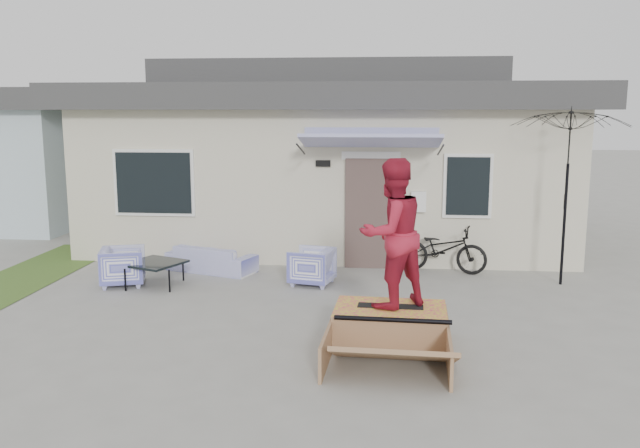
# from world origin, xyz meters

# --- Properties ---
(ground) EXTENTS (90.00, 90.00, 0.00)m
(ground) POSITION_xyz_m (0.00, 0.00, 0.00)
(ground) COLOR gray
(ground) RESTS_ON ground
(house) EXTENTS (10.80, 8.49, 4.10)m
(house) POSITION_xyz_m (0.00, 7.99, 1.94)
(house) COLOR beige
(house) RESTS_ON ground
(loveseat) EXTENTS (1.75, 1.03, 0.66)m
(loveseat) POSITION_xyz_m (-1.95, 3.91, 0.33)
(loveseat) COLOR #4E50B9
(loveseat) RESTS_ON ground
(armchair_left) EXTENTS (0.85, 0.88, 0.73)m
(armchair_left) POSITION_xyz_m (-3.21, 2.77, 0.37)
(armchair_left) COLOR #4E50B9
(armchair_left) RESTS_ON ground
(armchair_right) EXTENTS (0.78, 0.81, 0.71)m
(armchair_right) POSITION_xyz_m (0.03, 3.14, 0.36)
(armchair_right) COLOR #4E50B9
(armchair_right) RESTS_ON ground
(coffee_table) EXTENTS (1.12, 1.12, 0.42)m
(coffee_table) POSITION_xyz_m (-2.65, 2.79, 0.21)
(coffee_table) COLOR black
(coffee_table) RESTS_ON ground
(bicycle) EXTENTS (1.76, 1.00, 1.06)m
(bicycle) POSITION_xyz_m (2.35, 4.27, 0.53)
(bicycle) COLOR black
(bicycle) RESTS_ON ground
(patio_umbrella) EXTENTS (2.33, 2.22, 2.20)m
(patio_umbrella) POSITION_xyz_m (4.34, 3.56, 1.75)
(patio_umbrella) COLOR black
(patio_umbrella) RESTS_ON ground
(skate_ramp) EXTENTS (1.51, 1.96, 0.47)m
(skate_ramp) POSITION_xyz_m (1.35, 0.30, 0.24)
(skate_ramp) COLOR #8F6745
(skate_ramp) RESTS_ON ground
(skateboard) EXTENTS (0.85, 0.25, 0.05)m
(skateboard) POSITION_xyz_m (1.36, 0.35, 0.50)
(skateboard) COLOR black
(skateboard) RESTS_ON skate_ramp
(skater) EXTENTS (1.18, 1.13, 1.90)m
(skater) POSITION_xyz_m (1.36, 0.35, 1.48)
(skater) COLOR #A61B31
(skater) RESTS_ON skateboard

